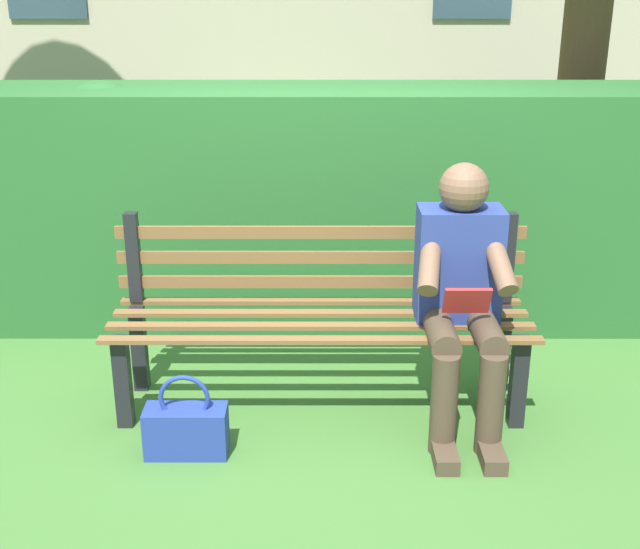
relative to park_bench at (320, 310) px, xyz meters
The scene contains 5 objects.
ground 0.47m from the park_bench, 90.00° to the left, with size 60.00×60.00×0.00m, color #3D6B2D.
park_bench is the anchor object (origin of this frame).
person_seated 0.68m from the park_bench, 163.89° to the left, with size 0.44×0.73×1.19m.
hedge_backdrop 1.15m from the park_bench, 106.14° to the right, with size 6.13×0.84×1.51m.
handbag 0.84m from the park_bench, 40.63° to the left, with size 0.35×0.15×0.38m.
Camera 1 is at (-0.00, 3.47, 1.94)m, focal length 45.56 mm.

